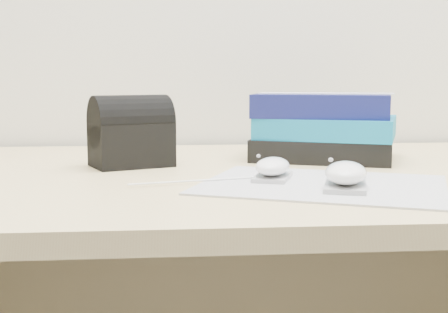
{
  "coord_description": "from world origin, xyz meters",
  "views": [
    {
      "loc": [
        -0.19,
        0.54,
        0.89
      ],
      "look_at": [
        -0.11,
        1.46,
        0.77
      ],
      "focal_mm": 50.0,
      "sensor_mm": 36.0,
      "label": 1
    }
  ],
  "objects": [
    {
      "name": "book_stack",
      "position": [
        0.11,
        1.72,
        0.79
      ],
      "size": [
        0.32,
        0.28,
        0.13
      ],
      "color": "black",
      "rests_on": "desk"
    },
    {
      "name": "usb_cable",
      "position": [
        -0.15,
        1.46,
        0.73
      ],
      "size": [
        0.21,
        0.06,
        0.0
      ],
      "primitive_type": "cylinder",
      "rotation": [
        0.0,
        1.57,
        0.25
      ],
      "color": "white",
      "rests_on": "mousepad"
    },
    {
      "name": "pouch",
      "position": [
        -0.26,
        1.65,
        0.79
      ],
      "size": [
        0.16,
        0.14,
        0.13
      ],
      "color": "black",
      "rests_on": "desk"
    },
    {
      "name": "mouse_front",
      "position": [
        0.05,
        1.38,
        0.75
      ],
      "size": [
        0.09,
        0.12,
        0.04
      ],
      "color": "#A8A7AA",
      "rests_on": "mousepad"
    },
    {
      "name": "mousepad",
      "position": [
        0.03,
        1.42,
        0.73
      ],
      "size": [
        0.42,
        0.38,
        0.0
      ],
      "primitive_type": "cube",
      "rotation": [
        0.0,
        0.0,
        -0.4
      ],
      "color": "#93949B",
      "rests_on": "desk"
    },
    {
      "name": "desk",
      "position": [
        0.0,
        1.64,
        0.5
      ],
      "size": [
        1.6,
        0.8,
        0.73
      ],
      "color": "tan",
      "rests_on": "ground"
    },
    {
      "name": "mouse_rear",
      "position": [
        -0.03,
        1.47,
        0.75
      ],
      "size": [
        0.08,
        0.1,
        0.04
      ],
      "color": "#ADADAF",
      "rests_on": "mousepad"
    }
  ]
}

